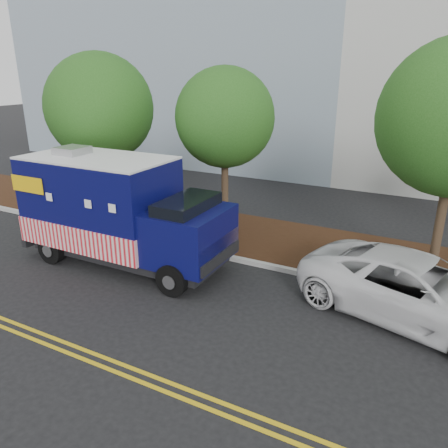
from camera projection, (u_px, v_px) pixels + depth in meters
The scene contains 10 objects.
ground at pixel (167, 267), 13.81m from camera, with size 120.00×120.00×0.00m, color black.
curb at pixel (191, 249), 14.95m from camera, with size 120.00×0.18×0.15m, color #9E9E99.
mulch_strip at pixel (220, 230), 16.70m from camera, with size 120.00×4.00×0.15m, color black.
centerline_near at pixel (57, 339), 10.11m from camera, with size 120.00×0.10×0.01m, color gold.
centerline_far at pixel (48, 345), 9.90m from camera, with size 120.00×0.10×0.01m, color gold.
tree_a at pixel (100, 108), 17.24m from camera, with size 4.25×4.25×6.57m.
tree_b at pixel (225, 118), 15.39m from camera, with size 3.54×3.54×6.05m.
sign_post at pixel (98, 198), 16.81m from camera, with size 0.06×0.06×2.40m, color #473828.
food_truck at pixel (116, 213), 13.72m from camera, with size 6.85×2.68×3.59m.
white_car at pixel (418, 290), 10.70m from camera, with size 2.66×5.77×1.60m, color silver.
Camera 1 is at (7.45, -10.24, 5.94)m, focal length 35.00 mm.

